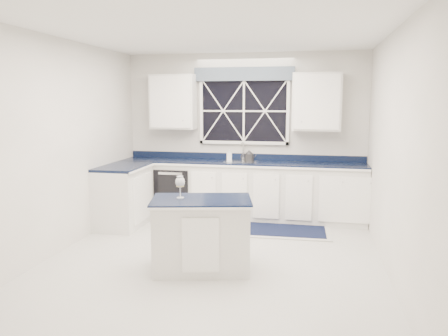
% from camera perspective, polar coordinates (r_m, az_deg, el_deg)
% --- Properties ---
extents(ground, '(4.50, 4.50, 0.00)m').
position_cam_1_polar(ground, '(5.46, -1.24, -11.76)').
color(ground, '#B7B7B2').
rests_on(ground, ground).
extents(back_wall, '(4.00, 0.10, 2.70)m').
position_cam_1_polar(back_wall, '(7.35, 2.65, 4.33)').
color(back_wall, silver).
rests_on(back_wall, ground).
extents(base_cabinets, '(3.99, 1.60, 0.90)m').
position_cam_1_polar(base_cabinets, '(7.08, -0.65, -3.19)').
color(base_cabinets, silver).
rests_on(base_cabinets, ground).
extents(countertop, '(3.98, 0.64, 0.04)m').
position_cam_1_polar(countertop, '(7.10, 2.24, 0.69)').
color(countertop, black).
rests_on(countertop, base_cabinets).
extents(dishwasher, '(0.60, 0.58, 0.82)m').
position_cam_1_polar(dishwasher, '(7.44, -6.18, -2.97)').
color(dishwasher, black).
rests_on(dishwasher, ground).
extents(window, '(1.65, 0.09, 1.26)m').
position_cam_1_polar(window, '(7.28, 2.61, 8.07)').
color(window, black).
rests_on(window, ground).
extents(upper_cabinets, '(3.10, 0.34, 0.90)m').
position_cam_1_polar(upper_cabinets, '(7.16, 2.46, 8.62)').
color(upper_cabinets, silver).
rests_on(upper_cabinets, ground).
extents(faucet, '(0.05, 0.20, 0.30)m').
position_cam_1_polar(faucet, '(7.27, 2.50, 2.29)').
color(faucet, silver).
rests_on(faucet, countertop).
extents(island, '(1.23, 0.90, 0.83)m').
position_cam_1_polar(island, '(5.01, -2.94, -8.65)').
color(island, silver).
rests_on(island, ground).
extents(rug, '(1.45, 0.91, 0.02)m').
position_cam_1_polar(rug, '(6.63, 7.61, -8.02)').
color(rug, '#B4B4AF').
rests_on(rug, ground).
extents(kettle, '(0.26, 0.17, 0.18)m').
position_cam_1_polar(kettle, '(7.11, 3.27, 1.54)').
color(kettle, '#2B2B2D').
rests_on(kettle, countertop).
extents(wine_glass, '(0.11, 0.11, 0.25)m').
position_cam_1_polar(wine_glass, '(4.93, -5.76, -1.94)').
color(wine_glass, silver).
rests_on(wine_glass, island).
extents(soap_bottle, '(0.10, 0.10, 0.18)m').
position_cam_1_polar(soap_bottle, '(7.23, 0.69, 1.72)').
color(soap_bottle, silver).
rests_on(soap_bottle, countertop).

